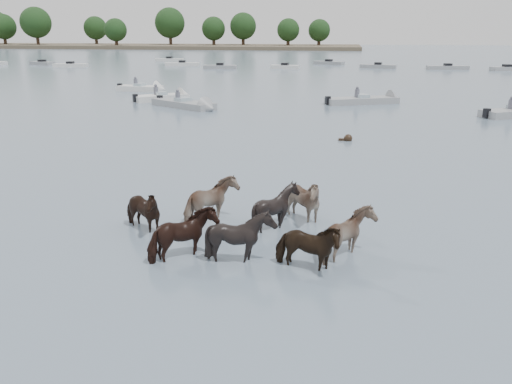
# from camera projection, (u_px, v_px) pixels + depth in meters

# --- Properties ---
(ground) EXTENTS (400.00, 400.00, 0.00)m
(ground) POSITION_uv_depth(u_px,v_px,m) (151.00, 237.00, 14.31)
(ground) COLOR slate
(ground) RESTS_ON ground
(shoreline) EXTENTS (160.00, 30.00, 1.00)m
(shoreline) POSITION_uv_depth(u_px,v_px,m) (108.00, 46.00, 166.14)
(shoreline) COLOR #4C4233
(shoreline) RESTS_ON ground
(pony_herd) EXTENTS (7.52, 5.11, 1.55)m
(pony_herd) POSITION_uv_depth(u_px,v_px,m) (249.00, 222.00, 13.87)
(pony_herd) COLOR black
(pony_herd) RESTS_ON ground
(swimming_pony) EXTENTS (0.72, 0.44, 0.44)m
(swimming_pony) POSITION_uv_depth(u_px,v_px,m) (347.00, 139.00, 26.75)
(swimming_pony) COLOR black
(swimming_pony) RESTS_ON ground
(motorboat_a) EXTENTS (4.67, 4.23, 1.92)m
(motorboat_a) POSITION_uv_depth(u_px,v_px,m) (169.00, 97.00, 42.22)
(motorboat_a) COLOR silver
(motorboat_a) RESTS_ON ground
(motorboat_b) EXTENTS (5.98, 4.70, 1.92)m
(motorboat_b) POSITION_uv_depth(u_px,v_px,m) (190.00, 105.00, 37.72)
(motorboat_b) COLOR gray
(motorboat_b) RESTS_ON ground
(motorboat_c) EXTENTS (6.26, 3.94, 1.92)m
(motorboat_c) POSITION_uv_depth(u_px,v_px,m) (371.00, 100.00, 40.38)
(motorboat_c) COLOR gray
(motorboat_c) RESTS_ON ground
(motorboat_f) EXTENTS (4.90, 2.02, 1.92)m
(motorboat_f) POSITION_uv_depth(u_px,v_px,m) (147.00, 89.00, 48.37)
(motorboat_f) COLOR silver
(motorboat_f) RESTS_ON ground
(distant_flotilla) EXTENTS (107.00, 20.66, 0.93)m
(distant_flotilla) POSITION_uv_depth(u_px,v_px,m) (309.00, 65.00, 80.94)
(distant_flotilla) COLOR silver
(distant_flotilla) RESTS_ON ground
(treeline) EXTENTS (147.31, 21.13, 12.51)m
(treeline) POSITION_uv_depth(u_px,v_px,m) (73.00, 25.00, 166.50)
(treeline) COLOR #382619
(treeline) RESTS_ON ground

